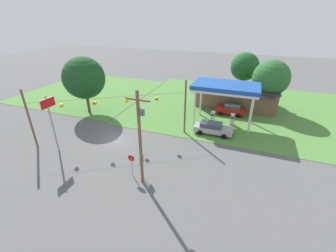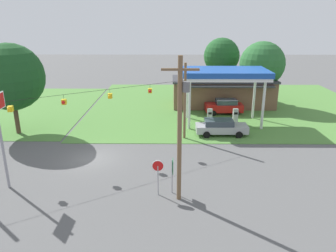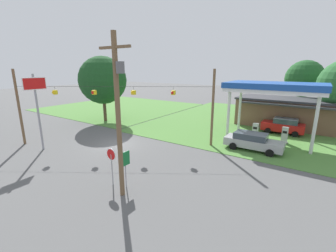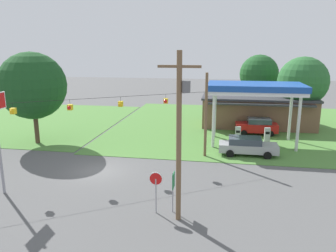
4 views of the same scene
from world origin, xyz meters
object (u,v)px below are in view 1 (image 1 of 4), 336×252
Objects in this scene: car_at_pumps_front at (213,128)px; tree_behind_station at (245,67)px; stop_sign_overhead at (50,114)px; tree_far_back at (271,78)px; fuel_pump_near at (213,117)px; car_at_pumps_rear at (231,109)px; fuel_pump_far at (232,120)px; utility_pole_main at (140,135)px; route_sign at (142,162)px; gas_station_canopy at (226,88)px; gas_station_store at (236,97)px; stop_sign_roadside at (131,161)px; tree_west_verge at (84,78)px.

car_at_pumps_front is 18.05m from tree_behind_station.
tree_far_back is (22.90, 22.34, 0.65)m from stop_sign_overhead.
car_at_pumps_rear reaches higher than fuel_pump_near.
fuel_pump_far is at bearing 59.89° from car_at_pumps_front.
fuel_pump_near is at bearing 180.00° from fuel_pump_far.
car_at_pumps_front is 0.56× the size of utility_pole_main.
car_at_pumps_front is at bearing 66.92° from route_sign.
gas_station_canopy is 1.76× the size of car_at_pumps_front.
gas_station_canopy is 5.40× the size of fuel_pump_far.
fuel_pump_far is 0.24× the size of stop_sign_overhead.
gas_station_store is 7.93× the size of fuel_pump_far.
route_sign is (-6.73, -22.88, -0.13)m from gas_station_store.
fuel_pump_near is 0.20× the size of tree_far_back.
stop_sign_roadside is 0.29× the size of tree_behind_station.
stop_sign_roadside is 1.00m from route_sign.
tree_far_back is (6.02, 7.80, 0.05)m from gas_station_canopy.
car_at_pumps_rear is 25.74m from stop_sign_overhead.
tree_far_back is (11.16, 23.76, 0.33)m from utility_pole_main.
gas_station_store is 1.47× the size of tree_west_verge.
gas_station_canopy is at bearing 76.25° from car_at_pumps_rear.
tree_far_back is at bearing 64.83° from utility_pole_main.
tree_west_verge is 1.07× the size of tree_far_back.
fuel_pump_far is 17.79m from utility_pole_main.
tree_far_back is at bearing 59.50° from fuel_pump_far.
car_at_pumps_front is 0.57× the size of tree_west_verge.
stop_sign_roadside is at bearing -108.37° from fuel_pump_near.
gas_station_store is 2.59× the size of car_at_pumps_front.
utility_pole_main is at bearing 160.67° from stop_sign_roadside.
gas_station_store is 6.09m from tree_far_back.
tree_far_back is (7.44, 7.80, 4.69)m from fuel_pump_near.
tree_west_verge reaches higher than tree_far_back.
fuel_pump_near is at bearing 57.68° from car_at_pumps_rear.
tree_far_back is at bearing 44.29° from stop_sign_overhead.
car_at_pumps_rear is at bearing 78.42° from gas_station_canopy.
car_at_pumps_rear is 23.61m from tree_west_verge.
tree_behind_station is (6.75, 29.36, 0.74)m from utility_pole_main.
stop_sign_overhead is at bearing -68.81° from tree_west_verge.
gas_station_canopy is 1.99× the size of car_at_pumps_rear.
utility_pole_main is (1.41, -0.49, 3.33)m from stop_sign_roadside.
utility_pole_main is (-6.57, -15.95, 4.35)m from fuel_pump_far.
route_sign is (-7.02, -15.19, 0.92)m from fuel_pump_far.
utility_pole_main reaches higher than stop_sign_roadside.
gas_station_canopy reaches higher than fuel_pump_near.
gas_station_store is 8.17m from fuel_pump_near.
fuel_pump_near is 0.20× the size of tree_behind_station.
tree_behind_station is (7.20, 28.60, 4.17)m from route_sign.
gas_station_canopy is at bearing 78.61° from car_at_pumps_front.
car_at_pumps_rear is 1.81× the size of stop_sign_roadside.
tree_far_back is (4.41, -5.60, -0.40)m from tree_behind_station.
stop_sign_overhead reaches higher than car_at_pumps_front.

